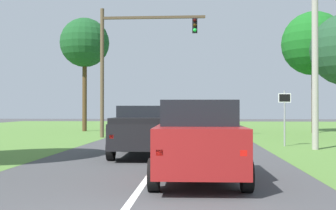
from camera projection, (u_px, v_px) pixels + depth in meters
name	position (u px, v px, depth m)	size (l,w,h in m)	color
ground_plane	(164.00, 154.00, 16.89)	(120.00, 120.00, 0.00)	#424244
red_suv_near	(198.00, 139.00, 10.77)	(2.32, 4.71, 2.00)	maroon
pickup_truck_lead	(144.00, 130.00, 16.32)	(2.36, 5.14, 1.91)	black
traffic_light	(127.00, 54.00, 26.85)	(6.60, 0.40, 8.12)	brown
keep_moving_sign	(285.00, 111.00, 20.58)	(0.60, 0.09, 2.67)	gray
utility_pole_right	(315.00, 36.00, 18.92)	(0.28, 0.28, 10.01)	#9E998E
extra_tree_1	(85.00, 43.00, 34.65)	(3.96, 3.96, 9.15)	#4C351E
extra_tree_2	(314.00, 44.00, 32.35)	(4.81, 4.81, 9.15)	#4C351E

